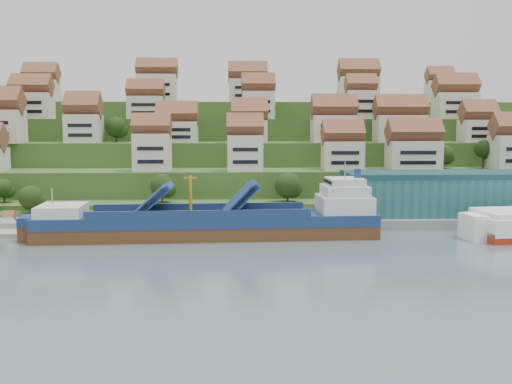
{
  "coord_description": "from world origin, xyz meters",
  "views": [
    {
      "loc": [
        -4.6,
        -114.89,
        23.35
      ],
      "look_at": [
        0.68,
        14.0,
        8.0
      ],
      "focal_mm": 40.0,
      "sensor_mm": 36.0,
      "label": 1
    }
  ],
  "objects": [
    {
      "name": "cargo_ship",
      "position": [
        -7.76,
        1.54,
        3.0
      ],
      "size": [
        69.99,
        13.77,
        15.33
      ],
      "rotation": [
        0.0,
        0.0,
        0.04
      ],
      "color": "#55331A",
      "rests_on": "ground"
    },
    {
      "name": "hillside_trees",
      "position": [
        -5.43,
        46.32,
        17.29
      ],
      "size": [
        141.34,
        62.15,
        29.89
      ],
      "color": "#213A13",
      "rests_on": "ground"
    },
    {
      "name": "ground",
      "position": [
        0.0,
        0.0,
        0.0
      ],
      "size": [
        300.0,
        300.0,
        0.0
      ],
      "primitive_type": "plane",
      "color": "slate",
      "rests_on": "ground"
    },
    {
      "name": "warehouse",
      "position": [
        52.0,
        17.0,
        7.2
      ],
      "size": [
        60.0,
        15.0,
        10.0
      ],
      "primitive_type": "cube",
      "color": "#246063",
      "rests_on": "quay"
    },
    {
      "name": "hillside_village",
      "position": [
        3.4,
        61.49,
        24.89
      ],
      "size": [
        157.36,
        64.04,
        29.5
      ],
      "color": "beige",
      "rests_on": "ground"
    },
    {
      "name": "hillside",
      "position": [
        0.0,
        103.55,
        10.66
      ],
      "size": [
        260.0,
        128.0,
        31.0
      ],
      "color": "#2D4C1E",
      "rests_on": "ground"
    },
    {
      "name": "flagpole",
      "position": [
        18.11,
        10.0,
        6.88
      ],
      "size": [
        1.28,
        0.16,
        8.0
      ],
      "color": "gray",
      "rests_on": "quay"
    },
    {
      "name": "quay",
      "position": [
        20.0,
        15.0,
        1.1
      ],
      "size": [
        180.0,
        14.0,
        2.2
      ],
      "primitive_type": "cube",
      "color": "gray",
      "rests_on": "ground"
    }
  ]
}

